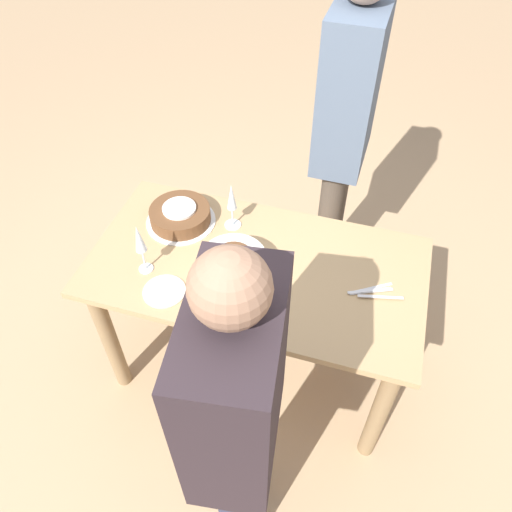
{
  "coord_description": "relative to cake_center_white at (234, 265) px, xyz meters",
  "views": [
    {
      "loc": [
        -0.38,
        1.27,
        2.22
      ],
      "look_at": [
        0.0,
        0.0,
        0.79
      ],
      "focal_mm": 35.0,
      "sensor_mm": 36.0,
      "label": 1
    }
  ],
  "objects": [
    {
      "name": "person_cutting",
      "position": [
        -0.27,
        -0.77,
        0.23
      ],
      "size": [
        0.23,
        0.4,
        1.69
      ],
      "rotation": [
        0.0,
        0.0,
        1.56
      ],
      "color": "#4C4238",
      "rests_on": "ground_plane"
    },
    {
      "name": "ground_plane",
      "position": [
        -0.07,
        -0.07,
        -0.79
      ],
      "size": [
        12.0,
        12.0,
        0.0
      ],
      "primitive_type": "plane",
      "color": "tan"
    },
    {
      "name": "wine_glass_far",
      "position": [
        0.34,
        0.08,
        0.11
      ],
      "size": [
        0.06,
        0.06,
        0.23
      ],
      "color": "silver",
      "rests_on": "dining_table"
    },
    {
      "name": "cake_center_white",
      "position": [
        0.0,
        0.0,
        0.0
      ],
      "size": [
        0.29,
        0.29,
        0.11
      ],
      "color": "white",
      "rests_on": "dining_table"
    },
    {
      "name": "fork_pile",
      "position": [
        -0.54,
        -0.06,
        -0.04
      ],
      "size": [
        0.21,
        0.12,
        0.01
      ],
      "color": "silver",
      "rests_on": "dining_table"
    },
    {
      "name": "dessert_plate_right",
      "position": [
        0.22,
        0.17,
        -0.04
      ],
      "size": [
        0.16,
        0.16,
        0.01
      ],
      "color": "beige",
      "rests_on": "dining_table"
    },
    {
      "name": "wine_glass_near",
      "position": [
        0.09,
        -0.26,
        0.09
      ],
      "size": [
        0.07,
        0.07,
        0.22
      ],
      "color": "silver",
      "rests_on": "dining_table"
    },
    {
      "name": "cake_front_chocolate",
      "position": [
        0.31,
        -0.21,
        -0.01
      ],
      "size": [
        0.3,
        0.3,
        0.08
      ],
      "color": "white",
      "rests_on": "dining_table"
    },
    {
      "name": "person_watching",
      "position": [
        -0.23,
        0.63,
        0.14
      ],
      "size": [
        0.27,
        0.43,
        1.55
      ],
      "rotation": [
        0.0,
        0.0,
        -1.44
      ],
      "color": "#2D334C",
      "rests_on": "ground_plane"
    },
    {
      "name": "dining_table",
      "position": [
        -0.07,
        -0.07,
        -0.18
      ],
      "size": [
        1.34,
        0.71,
        0.74
      ],
      "color": "tan",
      "rests_on": "ground_plane"
    }
  ]
}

